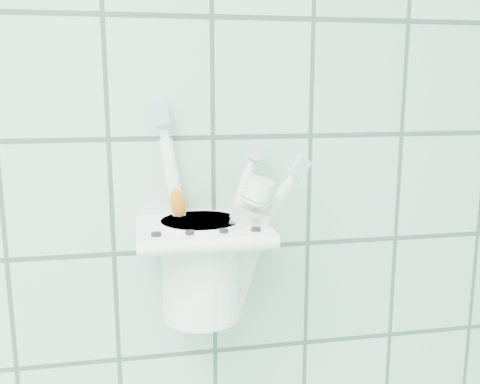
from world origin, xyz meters
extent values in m
cube|color=white|center=(0.65, 1.19, 1.28)|extent=(0.05, 0.02, 0.04)
cube|color=white|center=(0.65, 1.15, 1.29)|extent=(0.14, 0.10, 0.02)
cylinder|color=white|center=(0.65, 1.10, 1.29)|extent=(0.14, 0.02, 0.02)
cylinder|color=black|center=(0.60, 1.11, 1.29)|extent=(0.01, 0.01, 0.00)
cylinder|color=black|center=(0.64, 1.11, 1.29)|extent=(0.01, 0.01, 0.00)
cylinder|color=black|center=(0.67, 1.11, 1.29)|extent=(0.01, 0.01, 0.00)
cylinder|color=black|center=(0.70, 1.11, 1.29)|extent=(0.01, 0.01, 0.00)
cylinder|color=white|center=(0.65, 1.16, 1.24)|extent=(0.08, 0.08, 0.11)
cylinder|color=white|center=(0.65, 1.16, 1.29)|extent=(0.09, 0.09, 0.01)
cylinder|color=black|center=(0.65, 1.16, 1.29)|extent=(0.08, 0.08, 0.00)
cylinder|color=white|center=(0.65, 1.17, 1.29)|extent=(0.04, 0.03, 0.18)
cylinder|color=white|center=(0.65, 1.17, 1.39)|extent=(0.01, 0.01, 0.03)
cube|color=silver|center=(0.65, 1.16, 1.41)|extent=(0.02, 0.01, 0.03)
cube|color=white|center=(0.65, 1.17, 1.41)|extent=(0.02, 0.01, 0.03)
ellipsoid|color=orange|center=(0.65, 1.16, 1.31)|extent=(0.02, 0.01, 0.03)
cylinder|color=white|center=(0.66, 1.14, 1.28)|extent=(0.06, 0.04, 0.15)
cylinder|color=white|center=(0.66, 1.14, 1.36)|extent=(0.02, 0.01, 0.02)
cube|color=silver|center=(0.66, 1.14, 1.38)|extent=(0.02, 0.01, 0.02)
cube|color=white|center=(0.66, 1.14, 1.38)|extent=(0.02, 0.01, 0.03)
ellipsoid|color=#D83F72|center=(0.66, 1.14, 1.30)|extent=(0.02, 0.01, 0.03)
cylinder|color=white|center=(0.66, 1.16, 1.28)|extent=(0.10, 0.02, 0.14)
cylinder|color=white|center=(0.66, 1.16, 1.36)|extent=(0.02, 0.01, 0.02)
cube|color=silver|center=(0.66, 1.15, 1.38)|extent=(0.02, 0.01, 0.02)
cube|color=white|center=(0.66, 1.16, 1.38)|extent=(0.02, 0.01, 0.03)
ellipsoid|color=#1E38A5|center=(0.66, 1.15, 1.30)|extent=(0.03, 0.01, 0.03)
cube|color=silver|center=(0.67, 1.15, 1.26)|extent=(0.07, 0.04, 0.12)
cube|color=silver|center=(0.67, 1.15, 1.20)|extent=(0.04, 0.01, 0.02)
cone|color=silver|center=(0.67, 1.15, 1.32)|extent=(0.04, 0.04, 0.03)
cylinder|color=white|center=(0.67, 1.15, 1.34)|extent=(0.04, 0.04, 0.03)
camera|label=1|loc=(0.59, 0.62, 1.43)|focal=40.00mm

